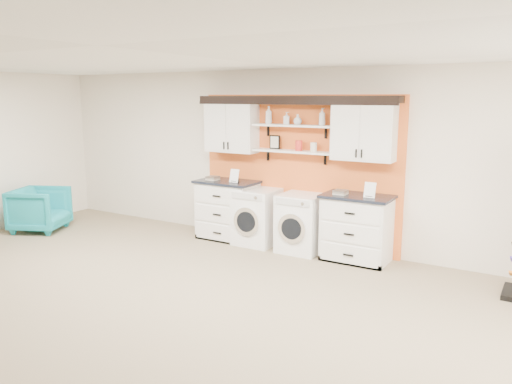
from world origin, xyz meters
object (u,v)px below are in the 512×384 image
Objects in this scene: washer at (257,216)px; armchair at (40,209)px; base_cabinet_right at (357,228)px; dryer at (301,223)px; base_cabinet_left at (228,210)px.

washer reaches higher than armchair.
base_cabinet_right reaches higher than washer.
dryer is at bearing -98.46° from armchair.
washer is at bearing 180.00° from dryer.
dryer is (1.38, -0.00, -0.05)m from base_cabinet_left.
dryer is 1.05× the size of armchair.
base_cabinet_left is 1.02× the size of base_cabinet_right.
dryer is at bearing -0.00° from washer.
base_cabinet_left is 1.12× the size of washer.
dryer is at bearing -179.78° from base_cabinet_right.
base_cabinet_left is at bearing 179.86° from dryer.
washer is at bearing -179.89° from base_cabinet_right.
base_cabinet_right is 0.89m from dryer.
armchair is (-3.17, -1.29, -0.11)m from base_cabinet_left.
armchair is (-4.54, -1.29, -0.06)m from dryer.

